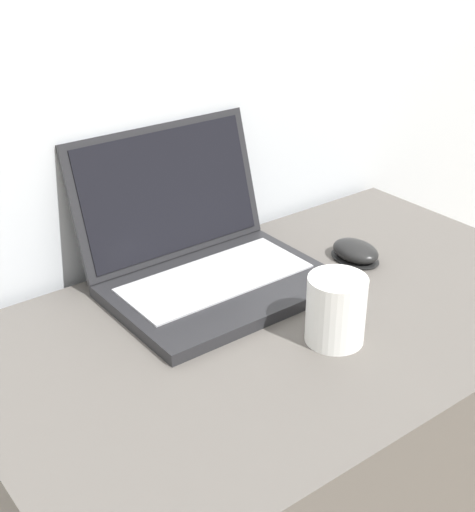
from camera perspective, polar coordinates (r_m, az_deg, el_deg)
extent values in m
cube|color=#5B5651|center=(1.38, 3.88, -18.27)|extent=(1.01, 0.60, 0.77)
cube|color=#232326|center=(1.19, -1.23, -2.58)|extent=(0.36, 0.25, 0.02)
cube|color=#B7B7BC|center=(1.20, -1.77, -1.74)|extent=(0.32, 0.14, 0.00)
cube|color=#232326|center=(1.25, -5.61, 5.15)|extent=(0.36, 0.08, 0.23)
cube|color=black|center=(1.25, -5.47, 5.15)|extent=(0.33, 0.06, 0.20)
cylinder|color=white|center=(1.06, 8.01, -4.22)|extent=(0.09, 0.09, 0.11)
cylinder|color=black|center=(1.03, 8.18, -1.92)|extent=(0.08, 0.08, 0.01)
ellipsoid|color=black|center=(1.32, 9.38, -0.14)|extent=(0.07, 0.10, 0.01)
ellipsoid|color=black|center=(1.31, 9.42, 0.41)|extent=(0.07, 0.09, 0.03)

